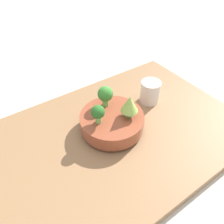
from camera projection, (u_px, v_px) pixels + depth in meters
name	position (u px, v px, depth m)	size (l,w,h in m)	color
ground_plane	(108.00, 143.00, 0.90)	(6.00, 6.00, 0.00)	beige
table	(108.00, 140.00, 0.88)	(1.12, 0.70, 0.04)	olive
bowl	(112.00, 121.00, 0.87)	(0.25, 0.25, 0.07)	brown
broccoli_floret_back	(105.00, 95.00, 0.86)	(0.06, 0.06, 0.09)	#7AB256
romanesco_piece_near	(130.00, 104.00, 0.81)	(0.07, 0.07, 0.10)	#609347
broccoli_floret_left	(98.00, 113.00, 0.79)	(0.05, 0.05, 0.08)	#7AB256
cup	(150.00, 92.00, 1.00)	(0.09, 0.09, 0.10)	silver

